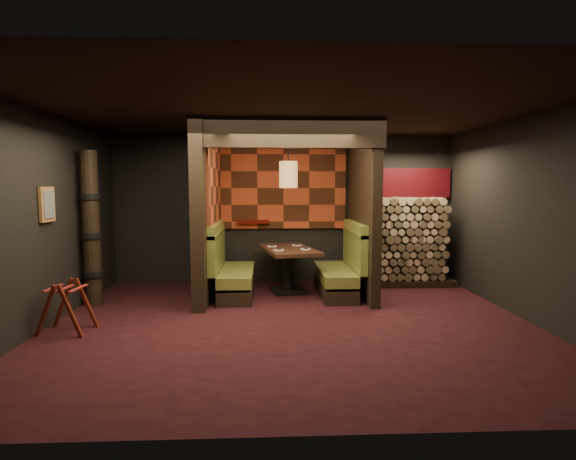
{
  "coord_description": "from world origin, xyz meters",
  "views": [
    {
      "loc": [
        -0.33,
        -5.92,
        1.86
      ],
      "look_at": [
        0.0,
        1.3,
        1.15
      ],
      "focal_mm": 28.0,
      "sensor_mm": 36.0,
      "label": 1
    }
  ],
  "objects_px": {
    "booth_bench_left": "(231,272)",
    "pendant_lamp": "(288,175)",
    "booth_bench_right": "(341,271)",
    "luggage_rack": "(66,305)",
    "firewood_stack": "(407,241)",
    "dining_table": "(288,261)",
    "totem_column": "(91,230)"
  },
  "relations": [
    {
      "from": "luggage_rack",
      "to": "totem_column",
      "type": "relative_size",
      "value": 0.29
    },
    {
      "from": "booth_bench_left",
      "to": "booth_bench_right",
      "type": "relative_size",
      "value": 1.0
    },
    {
      "from": "dining_table",
      "to": "luggage_rack",
      "type": "relative_size",
      "value": 2.32
    },
    {
      "from": "luggage_rack",
      "to": "totem_column",
      "type": "xyz_separation_m",
      "value": [
        -0.15,
        1.31,
        0.84
      ]
    },
    {
      "from": "pendant_lamp",
      "to": "luggage_rack",
      "type": "relative_size",
      "value": 1.46
    },
    {
      "from": "booth_bench_right",
      "to": "totem_column",
      "type": "height_order",
      "value": "totem_column"
    },
    {
      "from": "pendant_lamp",
      "to": "luggage_rack",
      "type": "bearing_deg",
      "value": -145.92
    },
    {
      "from": "totem_column",
      "to": "dining_table",
      "type": "bearing_deg",
      "value": 13.2
    },
    {
      "from": "totem_column",
      "to": "luggage_rack",
      "type": "bearing_deg",
      "value": -83.27
    },
    {
      "from": "luggage_rack",
      "to": "firewood_stack",
      "type": "relative_size",
      "value": 0.41
    },
    {
      "from": "pendant_lamp",
      "to": "luggage_rack",
      "type": "xyz_separation_m",
      "value": [
        -2.92,
        -1.98,
        -1.7
      ]
    },
    {
      "from": "pendant_lamp",
      "to": "totem_column",
      "type": "distance_m",
      "value": 3.27
    },
    {
      "from": "dining_table",
      "to": "luggage_rack",
      "type": "distance_m",
      "value": 3.56
    },
    {
      "from": "booth_bench_left",
      "to": "pendant_lamp",
      "type": "distance_m",
      "value": 1.93
    },
    {
      "from": "pendant_lamp",
      "to": "booth_bench_left",
      "type": "bearing_deg",
      "value": -172.97
    },
    {
      "from": "firewood_stack",
      "to": "dining_table",
      "type": "bearing_deg",
      "value": -166.83
    },
    {
      "from": "dining_table",
      "to": "pendant_lamp",
      "type": "height_order",
      "value": "pendant_lamp"
    },
    {
      "from": "booth_bench_left",
      "to": "dining_table",
      "type": "bearing_deg",
      "value": 9.86
    },
    {
      "from": "dining_table",
      "to": "firewood_stack",
      "type": "distance_m",
      "value": 2.33
    },
    {
      "from": "totem_column",
      "to": "booth_bench_left",
      "type": "bearing_deg",
      "value": 14.75
    },
    {
      "from": "booth_bench_right",
      "to": "firewood_stack",
      "type": "xyz_separation_m",
      "value": [
        1.35,
        0.7,
        0.42
      ]
    },
    {
      "from": "luggage_rack",
      "to": "booth_bench_right",
      "type": "bearing_deg",
      "value": 25.88
    },
    {
      "from": "dining_table",
      "to": "firewood_stack",
      "type": "height_order",
      "value": "firewood_stack"
    },
    {
      "from": "totem_column",
      "to": "firewood_stack",
      "type": "height_order",
      "value": "totem_column"
    },
    {
      "from": "booth_bench_left",
      "to": "totem_column",
      "type": "relative_size",
      "value": 0.67
    },
    {
      "from": "booth_bench_left",
      "to": "totem_column",
      "type": "bearing_deg",
      "value": -165.25
    },
    {
      "from": "firewood_stack",
      "to": "totem_column",
      "type": "bearing_deg",
      "value": -166.81
    },
    {
      "from": "booth_bench_right",
      "to": "firewood_stack",
      "type": "distance_m",
      "value": 1.58
    },
    {
      "from": "dining_table",
      "to": "pendant_lamp",
      "type": "xyz_separation_m",
      "value": [
        0.0,
        -0.05,
        1.5
      ]
    },
    {
      "from": "booth_bench_left",
      "to": "firewood_stack",
      "type": "xyz_separation_m",
      "value": [
        3.25,
        0.7,
        0.42
      ]
    },
    {
      "from": "booth_bench_left",
      "to": "luggage_rack",
      "type": "relative_size",
      "value": 2.28
    },
    {
      "from": "totem_column",
      "to": "firewood_stack",
      "type": "distance_m",
      "value": 5.49
    }
  ]
}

